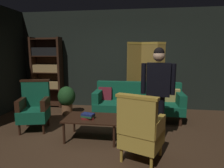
% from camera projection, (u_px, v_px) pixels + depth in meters
% --- Properties ---
extents(ground_plane, '(10.00, 10.00, 0.00)m').
position_uv_depth(ground_plane, '(106.00, 143.00, 3.52)').
color(ground_plane, '#3D2819').
extents(back_wall, '(7.20, 0.10, 2.80)m').
position_uv_depth(back_wall, '(120.00, 60.00, 5.69)').
color(back_wall, black).
rests_on(back_wall, ground_plane).
extents(folding_screen, '(2.07, 0.58, 1.90)m').
position_uv_depth(folding_screen, '(164.00, 75.00, 5.54)').
color(folding_screen, olive).
rests_on(folding_screen, ground_plane).
extents(bookshelf, '(0.90, 0.32, 2.05)m').
position_uv_depth(bookshelf, '(47.00, 70.00, 5.79)').
color(bookshelf, black).
rests_on(bookshelf, ground_plane).
extents(velvet_couch, '(2.12, 0.78, 0.88)m').
position_uv_depth(velvet_couch, '(138.00, 100.00, 4.79)').
color(velvet_couch, black).
rests_on(velvet_couch, ground_plane).
extents(coffee_table, '(1.00, 0.64, 0.42)m').
position_uv_depth(coffee_table, '(92.00, 120.00, 3.63)').
color(coffee_table, black).
rests_on(coffee_table, ground_plane).
extents(armchair_gilt_accent, '(0.75, 0.75, 1.04)m').
position_uv_depth(armchair_gilt_accent, '(140.00, 130.00, 2.87)').
color(armchair_gilt_accent, '#B78E33').
rests_on(armchair_gilt_accent, ground_plane).
extents(armchair_wing_left, '(0.70, 0.70, 1.04)m').
position_uv_depth(armchair_wing_left, '(35.00, 107.00, 4.09)').
color(armchair_wing_left, black).
rests_on(armchair_wing_left, ground_plane).
extents(standing_figure, '(0.59, 0.24, 1.70)m').
position_uv_depth(standing_figure, '(158.00, 87.00, 3.41)').
color(standing_figure, black).
rests_on(standing_figure, ground_plane).
extents(potted_plant, '(0.45, 0.45, 0.74)m').
position_uv_depth(potted_plant, '(67.00, 98.00, 5.08)').
color(potted_plant, brown).
rests_on(potted_plant, ground_plane).
extents(book_red_leather, '(0.23, 0.16, 0.03)m').
position_uv_depth(book_red_leather, '(88.00, 118.00, 3.55)').
color(book_red_leather, maroon).
rests_on(book_red_leather, coffee_table).
extents(book_green_cloth, '(0.25, 0.21, 0.03)m').
position_uv_depth(book_green_cloth, '(88.00, 116.00, 3.55)').
color(book_green_cloth, '#1E4C28').
rests_on(book_green_cloth, book_red_leather).
extents(book_navy_cloth, '(0.25, 0.19, 0.04)m').
position_uv_depth(book_navy_cloth, '(88.00, 114.00, 3.54)').
color(book_navy_cloth, navy).
rests_on(book_navy_cloth, book_green_cloth).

